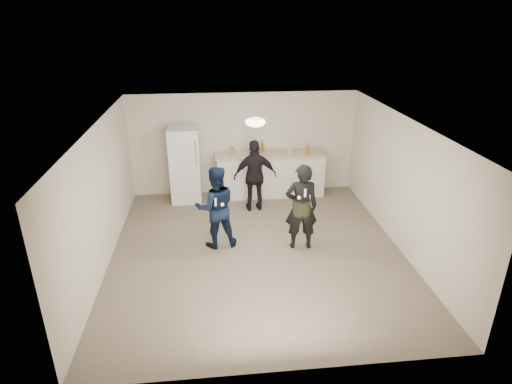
{
  "coord_description": "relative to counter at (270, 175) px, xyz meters",
  "views": [
    {
      "loc": [
        -0.79,
        -7.08,
        4.27
      ],
      "look_at": [
        0.0,
        0.2,
        1.15
      ],
      "focal_mm": 30.0,
      "sensor_mm": 36.0,
      "label": 1
    }
  ],
  "objects": [
    {
      "name": "nunchuk_man",
      "position": [
        -1.26,
        -2.6,
        0.45
      ],
      "size": [
        0.07,
        0.07,
        0.07
      ],
      "primitive_type": "sphere",
      "color": "white",
      "rests_on": "man"
    },
    {
      "name": "remote_woman",
      "position": [
        0.23,
        -2.84,
        0.72
      ],
      "size": [
        0.04,
        0.04,
        0.15
      ],
      "primitive_type": "cube",
      "color": "white",
      "rests_on": "woman"
    },
    {
      "name": "woman",
      "position": [
        0.23,
        -2.59,
        0.33
      ],
      "size": [
        0.64,
        0.44,
        1.71
      ],
      "primitive_type": "imported",
      "rotation": [
        0.0,
        0.0,
        3.1
      ],
      "color": "black",
      "rests_on": "floor"
    },
    {
      "name": "ceiling",
      "position": [
        -0.62,
        -2.67,
        1.98
      ],
      "size": [
        6.0,
        6.0,
        0.0
      ],
      "primitive_type": "plane",
      "rotation": [
        3.14,
        0.0,
        0.0
      ],
      "color": "silver",
      "rests_on": "wall_back"
    },
    {
      "name": "wall_right",
      "position": [
        2.13,
        -2.67,
        0.72
      ],
      "size": [
        0.0,
        6.0,
        6.0
      ],
      "primitive_type": "plane",
      "rotation": [
        1.57,
        0.0,
        -1.57
      ],
      "color": "beige",
      "rests_on": "floor"
    },
    {
      "name": "wall_front",
      "position": [
        -0.62,
        -5.67,
        0.72
      ],
      "size": [
        6.0,
        0.0,
        6.0
      ],
      "primitive_type": "plane",
      "rotation": [
        -1.57,
        0.0,
        0.0
      ],
      "color": "beige",
      "rests_on": "floor"
    },
    {
      "name": "floor",
      "position": [
        -0.62,
        -2.67,
        -0.53
      ],
      "size": [
        6.0,
        6.0,
        0.0
      ],
      "primitive_type": "plane",
      "color": "#6B5B4C",
      "rests_on": "ground"
    },
    {
      "name": "nunchuk_woman",
      "position": [
        0.13,
        -2.81,
        0.62
      ],
      "size": [
        0.07,
        0.07,
        0.07
      ],
      "primitive_type": "sphere",
      "color": "white",
      "rests_on": "woman"
    },
    {
      "name": "wall_left",
      "position": [
        -3.37,
        -2.67,
        0.72
      ],
      "size": [
        0.0,
        6.0,
        6.0
      ],
      "primitive_type": "plane",
      "rotation": [
        1.57,
        0.0,
        1.57
      ],
      "color": "beige",
      "rests_on": "floor"
    },
    {
      "name": "ceiling_dome",
      "position": [
        -0.62,
        -2.37,
        1.93
      ],
      "size": [
        0.36,
        0.36,
        0.16
      ],
      "primitive_type": "ellipsoid",
      "color": "white",
      "rests_on": "ceiling"
    },
    {
      "name": "fridge_handle",
      "position": [
        -1.77,
        -0.44,
        0.78
      ],
      "size": [
        0.02,
        0.02,
        0.6
      ],
      "primitive_type": "cylinder",
      "color": "silver",
      "rests_on": "fridge"
    },
    {
      "name": "counter_top",
      "position": [
        0.0,
        0.0,
        0.55
      ],
      "size": [
        2.68,
        0.64,
        0.04
      ],
      "primitive_type": "cube",
      "color": "#BBAC91",
      "rests_on": "counter"
    },
    {
      "name": "remote_man",
      "position": [
        -1.38,
        -2.63,
        0.53
      ],
      "size": [
        0.04,
        0.04,
        0.15
      ],
      "primitive_type": "cube",
      "color": "white",
      "rests_on": "man"
    },
    {
      "name": "spectator",
      "position": [
        -0.46,
        -0.8,
        0.3
      ],
      "size": [
        0.99,
        0.45,
        1.65
      ],
      "primitive_type": "imported",
      "rotation": [
        0.0,
        0.0,
        3.19
      ],
      "color": "black",
      "rests_on": "floor"
    },
    {
      "name": "camo_shorts",
      "position": [
        0.23,
        -2.59,
        0.32
      ],
      "size": [
        0.34,
        0.34,
        0.28
      ],
      "primitive_type": "cylinder",
      "color": "#33391A",
      "rests_on": "woman"
    },
    {
      "name": "shaker",
      "position": [
        -0.92,
        0.09,
        0.65
      ],
      "size": [
        0.08,
        0.08,
        0.17
      ],
      "primitive_type": "cylinder",
      "color": "#B9B9BD",
      "rests_on": "counter_top"
    },
    {
      "name": "man",
      "position": [
        -1.38,
        -2.35,
        0.29
      ],
      "size": [
        0.86,
        0.71,
        1.63
      ],
      "primitive_type": "imported",
      "rotation": [
        0.0,
        0.0,
        3.27
      ],
      "color": "#0F2140",
      "rests_on": "floor"
    },
    {
      "name": "counter",
      "position": [
        0.0,
        0.0,
        0.0
      ],
      "size": [
        2.6,
        0.56,
        1.05
      ],
      "primitive_type": "cube",
      "color": "silver",
      "rests_on": "floor"
    },
    {
      "name": "bottle_cluster",
      "position": [
        0.08,
        0.0,
        0.67
      ],
      "size": [
        1.37,
        0.39,
        0.25
      ],
      "color": "#A06217",
      "rests_on": "counter_top"
    },
    {
      "name": "wall_back",
      "position": [
        -0.62,
        0.33,
        0.72
      ],
      "size": [
        6.0,
        0.0,
        6.0
      ],
      "primitive_type": "plane",
      "rotation": [
        1.57,
        0.0,
        0.0
      ],
      "color": "beige",
      "rests_on": "floor"
    },
    {
      "name": "fridge",
      "position": [
        -2.05,
        -0.07,
        0.38
      ],
      "size": [
        0.7,
        0.7,
        1.8
      ],
      "primitive_type": "cube",
      "color": "white",
      "rests_on": "floor"
    }
  ]
}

